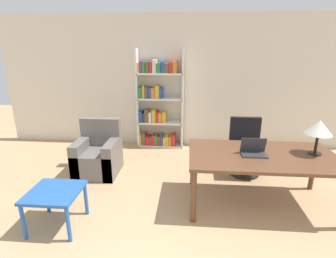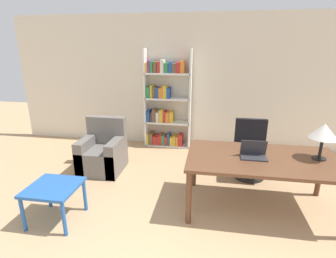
{
  "view_description": "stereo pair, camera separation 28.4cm",
  "coord_description": "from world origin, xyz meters",
  "px_view_note": "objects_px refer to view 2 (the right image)",
  "views": [
    {
      "loc": [
        -0.01,
        -0.97,
        2.06
      ],
      "look_at": [
        -0.29,
        2.46,
        0.98
      ],
      "focal_mm": 28.0,
      "sensor_mm": 36.0,
      "label": 1
    },
    {
      "loc": [
        0.27,
        -0.93,
        2.06
      ],
      "look_at": [
        -0.29,
        2.46,
        0.98
      ],
      "focal_mm": 28.0,
      "sensor_mm": 36.0,
      "label": 2
    }
  ],
  "objects_px": {
    "laptop": "(254,154)",
    "office_chair": "(250,150)",
    "table_lamp": "(324,132)",
    "armchair": "(103,154)",
    "side_table_blue": "(54,191)",
    "bookshelf": "(165,104)",
    "desk": "(263,163)"
  },
  "relations": [
    {
      "from": "armchair",
      "to": "bookshelf",
      "type": "relative_size",
      "value": 0.44
    },
    {
      "from": "laptop",
      "to": "table_lamp",
      "type": "bearing_deg",
      "value": 5.97
    },
    {
      "from": "table_lamp",
      "to": "side_table_blue",
      "type": "xyz_separation_m",
      "value": [
        -3.17,
        -0.75,
        -0.68
      ]
    },
    {
      "from": "laptop",
      "to": "office_chair",
      "type": "distance_m",
      "value": 1.04
    },
    {
      "from": "bookshelf",
      "to": "table_lamp",
      "type": "bearing_deg",
      "value": -40.97
    },
    {
      "from": "side_table_blue",
      "to": "armchair",
      "type": "distance_m",
      "value": 1.43
    },
    {
      "from": "side_table_blue",
      "to": "laptop",
      "type": "bearing_deg",
      "value": 15.66
    },
    {
      "from": "office_chair",
      "to": "laptop",
      "type": "bearing_deg",
      "value": -96.69
    },
    {
      "from": "laptop",
      "to": "office_chair",
      "type": "relative_size",
      "value": 0.34
    },
    {
      "from": "side_table_blue",
      "to": "bookshelf",
      "type": "xyz_separation_m",
      "value": [
        0.86,
        2.76,
        0.51
      ]
    },
    {
      "from": "laptop",
      "to": "armchair",
      "type": "distance_m",
      "value": 2.52
    },
    {
      "from": "desk",
      "to": "bookshelf",
      "type": "xyz_separation_m",
      "value": [
        -1.63,
        2.08,
        0.26
      ]
    },
    {
      "from": "office_chair",
      "to": "side_table_blue",
      "type": "xyz_separation_m",
      "value": [
        -2.49,
        -1.64,
        -0.04
      ]
    },
    {
      "from": "bookshelf",
      "to": "side_table_blue",
      "type": "bearing_deg",
      "value": -107.39
    },
    {
      "from": "table_lamp",
      "to": "bookshelf",
      "type": "height_order",
      "value": "bookshelf"
    },
    {
      "from": "laptop",
      "to": "armchair",
      "type": "height_order",
      "value": "laptop"
    },
    {
      "from": "table_lamp",
      "to": "armchair",
      "type": "relative_size",
      "value": 0.51
    },
    {
      "from": "side_table_blue",
      "to": "armchair",
      "type": "height_order",
      "value": "armchair"
    },
    {
      "from": "side_table_blue",
      "to": "armchair",
      "type": "bearing_deg",
      "value": 89.27
    },
    {
      "from": "desk",
      "to": "office_chair",
      "type": "relative_size",
      "value": 2.04
    },
    {
      "from": "desk",
      "to": "armchair",
      "type": "bearing_deg",
      "value": 163.14
    },
    {
      "from": "table_lamp",
      "to": "desk",
      "type": "bearing_deg",
      "value": -173.72
    },
    {
      "from": "table_lamp",
      "to": "armchair",
      "type": "height_order",
      "value": "table_lamp"
    },
    {
      "from": "table_lamp",
      "to": "bookshelf",
      "type": "relative_size",
      "value": 0.22
    },
    {
      "from": "office_chair",
      "to": "bookshelf",
      "type": "xyz_separation_m",
      "value": [
        -1.63,
        1.12,
        0.47
      ]
    },
    {
      "from": "desk",
      "to": "bookshelf",
      "type": "bearing_deg",
      "value": 128.14
    },
    {
      "from": "table_lamp",
      "to": "bookshelf",
      "type": "bearing_deg",
      "value": 139.03
    },
    {
      "from": "side_table_blue",
      "to": "armchair",
      "type": "relative_size",
      "value": 0.65
    },
    {
      "from": "desk",
      "to": "side_table_blue",
      "type": "height_order",
      "value": "desk"
    },
    {
      "from": "laptop",
      "to": "office_chair",
      "type": "bearing_deg",
      "value": 83.31
    },
    {
      "from": "desk",
      "to": "table_lamp",
      "type": "distance_m",
      "value": 0.8
    },
    {
      "from": "laptop",
      "to": "bookshelf",
      "type": "height_order",
      "value": "bookshelf"
    }
  ]
}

